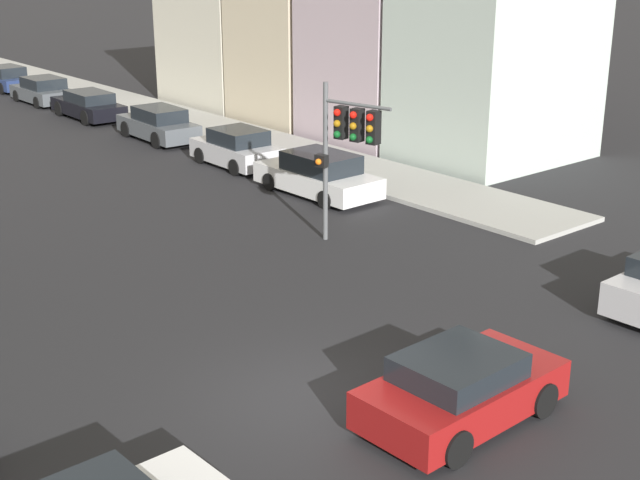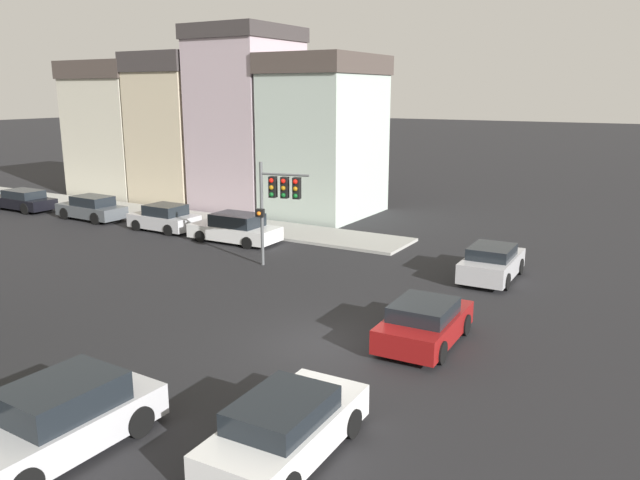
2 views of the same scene
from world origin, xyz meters
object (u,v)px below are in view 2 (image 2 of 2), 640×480
at_px(crossing_car_3, 492,263).
at_px(parked_car_3, 23,200).
at_px(parked_car_0, 235,229).
at_px(crossing_car_1, 59,420).
at_px(parked_car_1, 164,218).
at_px(traffic_signal, 278,194).
at_px(crossing_car_2, 286,428).
at_px(parked_car_2, 92,208).
at_px(crossing_car_0, 424,323).

height_order(crossing_car_3, parked_car_3, crossing_car_3).
bearing_deg(parked_car_0, crossing_car_1, 115.70).
xyz_separation_m(crossing_car_1, parked_car_1, (17.16, 13.59, -0.06)).
relative_size(traffic_signal, crossing_car_3, 1.14).
height_order(crossing_car_2, crossing_car_3, crossing_car_3).
height_order(crossing_car_1, parked_car_2, crossing_car_1).
height_order(traffic_signal, parked_car_2, traffic_signal).
bearing_deg(crossing_car_0, crossing_car_3, -1.25).
height_order(traffic_signal, crossing_car_1, traffic_signal).
xyz_separation_m(crossing_car_2, crossing_car_3, (14.87, -0.22, 0.01)).
bearing_deg(traffic_signal, parked_car_1, -118.20).
bearing_deg(parked_car_2, crossing_car_1, 140.70).
distance_m(crossing_car_0, parked_car_1, 19.66).
height_order(crossing_car_0, crossing_car_3, crossing_car_3).
distance_m(traffic_signal, crossing_car_2, 14.81).
xyz_separation_m(traffic_signal, crossing_car_2, (-12.02, -8.27, -2.53)).
bearing_deg(traffic_signal, crossing_car_2, 23.22).
bearing_deg(parked_car_3, traffic_signal, 173.77).
distance_m(crossing_car_3, parked_car_2, 23.86).
bearing_deg(parked_car_1, parked_car_3, 1.63).
bearing_deg(traffic_signal, crossing_car_0, 49.22).
xyz_separation_m(parked_car_2, parked_car_3, (-0.15, 6.29, -0.04)).
relative_size(traffic_signal, parked_car_2, 1.00).
relative_size(crossing_car_0, parked_car_0, 0.85).
bearing_deg(crossing_car_0, crossing_car_1, 152.86).
distance_m(traffic_signal, crossing_car_1, 15.03).
height_order(crossing_car_2, parked_car_0, parked_car_0).
distance_m(traffic_signal, crossing_car_0, 10.14).
distance_m(crossing_car_2, parked_car_3, 33.37).
relative_size(traffic_signal, crossing_car_1, 1.01).
distance_m(crossing_car_0, crossing_car_2, 7.19).
bearing_deg(crossing_car_0, parked_car_3, 74.23).
relative_size(crossing_car_1, crossing_car_2, 1.04).
distance_m(traffic_signal, parked_car_2, 15.84).
distance_m(crossing_car_2, parked_car_1, 23.22).
distance_m(parked_car_1, parked_car_2, 5.84).
bearing_deg(parked_car_3, crossing_car_2, 154.73).
height_order(parked_car_2, parked_car_3, parked_car_2).
distance_m(crossing_car_1, crossing_car_2, 4.77).
bearing_deg(crossing_car_3, crossing_car_0, 179.24).
relative_size(crossing_car_0, crossing_car_2, 0.92).
height_order(crossing_car_1, parked_car_0, crossing_car_1).
bearing_deg(crossing_car_1, traffic_signal, -161.96).
relative_size(crossing_car_3, parked_car_0, 0.84).
height_order(crossing_car_0, parked_car_1, parked_car_1).
distance_m(parked_car_2, parked_car_3, 6.29).
height_order(crossing_car_3, parked_car_1, parked_car_1).
bearing_deg(crossing_car_1, crossing_car_3, 167.64).
xyz_separation_m(parked_car_1, parked_car_2, (-0.00, 5.84, 0.01)).
distance_m(traffic_signal, parked_car_0, 5.85).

